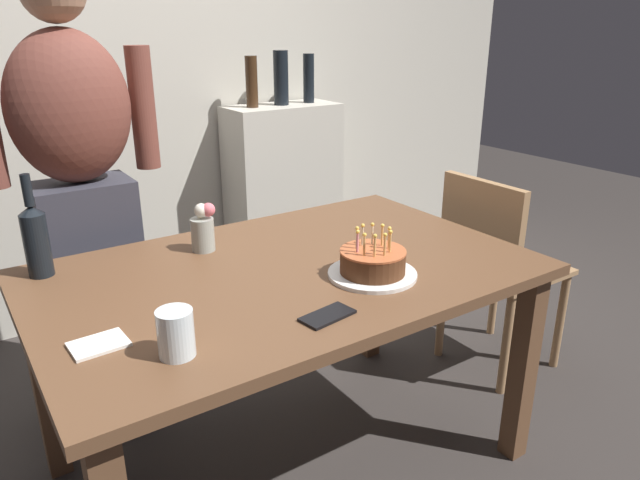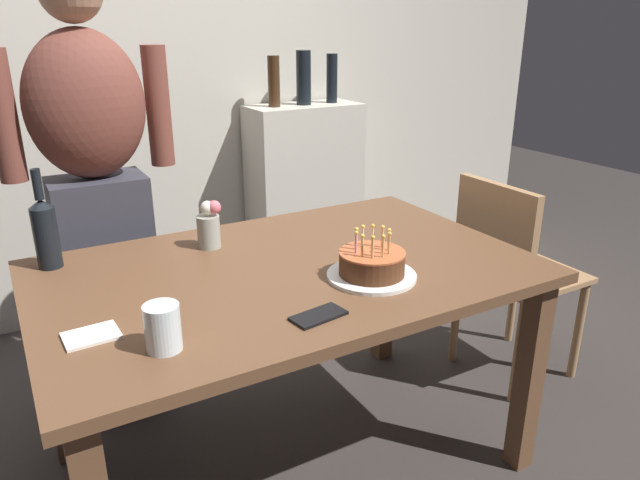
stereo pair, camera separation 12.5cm
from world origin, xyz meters
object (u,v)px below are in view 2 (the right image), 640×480
object	(u,v)px
flower_vase	(209,225)
cell_phone	(318,316)
napkin_stack	(91,336)
person_man_bearded	(97,190)
water_glass_near	(163,328)
birthday_cake	(372,266)
dining_chair	(508,265)
wine_bottle	(45,231)

from	to	relation	value
flower_vase	cell_phone	bearing A→B (deg)	-83.72
napkin_stack	person_man_bearded	world-z (taller)	person_man_bearded
water_glass_near	flower_vase	xyz separation A→B (m)	(0.32, 0.58, 0.02)
birthday_cake	water_glass_near	world-z (taller)	birthday_cake
water_glass_near	dining_chair	distance (m)	1.56
cell_phone	birthday_cake	bearing A→B (deg)	19.59
wine_bottle	dining_chair	distance (m)	1.73
cell_phone	flower_vase	xyz separation A→B (m)	(-0.07, 0.62, 0.07)
flower_vase	dining_chair	size ratio (longest dim) A/B	0.19
wine_bottle	birthday_cake	bearing A→B (deg)	-34.54
wine_bottle	person_man_bearded	bearing A→B (deg)	58.41
person_man_bearded	water_glass_near	bearing A→B (deg)	87.33
water_glass_near	wine_bottle	size ratio (longest dim) A/B	0.36
napkin_stack	birthday_cake	bearing A→B (deg)	-3.24
birthday_cake	cell_phone	xyz separation A→B (m)	(-0.26, -0.14, -0.03)
dining_chair	water_glass_near	bearing A→B (deg)	102.54
water_glass_near	napkin_stack	bearing A→B (deg)	134.01
wine_bottle	napkin_stack	world-z (taller)	wine_bottle
water_glass_near	cell_phone	size ratio (longest dim) A/B	0.78
person_man_bearded	dining_chair	bearing A→B (deg)	155.00
flower_vase	wine_bottle	bearing A→B (deg)	170.32
wine_bottle	napkin_stack	xyz separation A→B (m)	(0.03, -0.52, -0.11)
wine_bottle	cell_phone	xyz separation A→B (m)	(0.55, -0.70, -0.11)
napkin_stack	flower_vase	world-z (taller)	flower_vase
birthday_cake	napkin_stack	distance (m)	0.79
dining_chair	wine_bottle	bearing A→B (deg)	78.91
wine_bottle	cell_phone	world-z (taller)	wine_bottle
person_man_bearded	dining_chair	xyz separation A→B (m)	(1.45, -0.68, -0.36)
flower_vase	person_man_bearded	bearing A→B (deg)	122.12
birthday_cake	dining_chair	distance (m)	0.92
dining_chair	birthday_cake	bearing A→B (deg)	105.43
wine_bottle	person_man_bearded	size ratio (longest dim) A/B	0.19
napkin_stack	dining_chair	distance (m)	1.66
cell_phone	person_man_bearded	world-z (taller)	person_man_bearded
napkin_stack	person_man_bearded	size ratio (longest dim) A/B	0.08
flower_vase	dining_chair	xyz separation A→B (m)	(1.18, -0.24, -0.30)
cell_phone	flower_vase	world-z (taller)	flower_vase
wine_bottle	napkin_stack	distance (m)	0.53
wine_bottle	napkin_stack	size ratio (longest dim) A/B	2.44
birthday_cake	person_man_bearded	size ratio (longest dim) A/B	0.16
birthday_cake	water_glass_near	xyz separation A→B (m)	(-0.65, -0.10, 0.02)
wine_bottle	person_man_bearded	xyz separation A→B (m)	(0.22, 0.35, 0.02)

